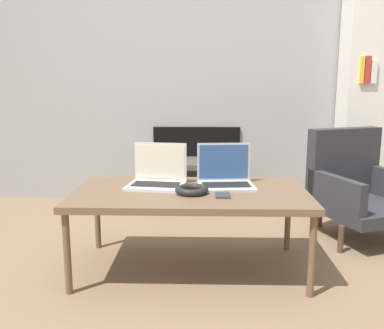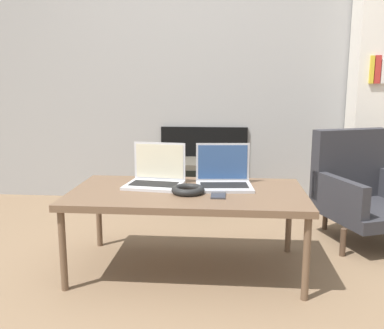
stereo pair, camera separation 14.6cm
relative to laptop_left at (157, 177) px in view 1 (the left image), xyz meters
The scene contains 10 objects.
ground_plane 0.70m from the laptop_left, 65.79° to the right, with size 14.00×14.00×0.00m, color #7A6047.
wall_back 1.62m from the laptop_left, 82.12° to the left, with size 7.00×0.08×2.60m.
table 0.24m from the laptop_left, 31.26° to the right, with size 1.29×0.69×0.46m.
laptop_left is the anchor object (origin of this frame).
laptop_right 0.39m from the laptop_left, ahead, with size 0.33×0.28×0.24m.
headphones 0.27m from the laptop_left, 40.97° to the right, with size 0.18×0.18×0.04m.
phone 0.43m from the laptop_left, 31.22° to the right, with size 0.08×0.13×0.01m.
tv 1.20m from the laptop_left, 79.96° to the left, with size 0.44×0.43×0.40m.
armchair 1.41m from the laptop_left, 20.05° to the left, with size 0.73×0.75×0.73m.
bookshelf 2.15m from the laptop_left, 35.07° to the left, with size 0.63×0.32×1.89m.
Camera 1 is at (0.07, -1.97, 1.05)m, focal length 40.00 mm.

